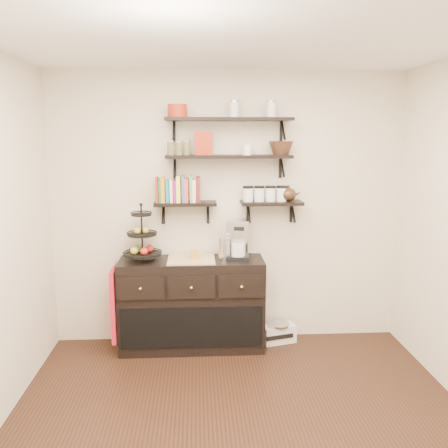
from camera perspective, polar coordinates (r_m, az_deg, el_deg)
floor at (r=3.61m, az=2.45°, el=-24.64°), size 3.50×3.50×0.00m
ceiling at (r=3.01m, az=2.89°, el=22.39°), size 3.50×3.50×0.02m
back_wall at (r=4.75m, az=0.46°, el=1.72°), size 3.50×0.02×2.70m
shelf_top at (r=4.56m, az=0.59°, el=12.46°), size 1.20×0.27×0.23m
shelf_mid at (r=4.57m, az=0.58°, el=8.07°), size 1.20×0.27×0.23m
shelf_low_left at (r=4.61m, az=-4.66°, el=2.40°), size 0.60×0.25×0.23m
shelf_low_right at (r=4.67m, az=5.71°, el=2.48°), size 0.60×0.25×0.23m
cookbooks at (r=4.60m, az=-5.34°, el=4.08°), size 0.43×0.15×0.26m
glass_canisters at (r=4.65m, az=4.94°, el=3.54°), size 0.43×0.10×0.13m
sideboard at (r=4.74m, az=-3.89°, el=-9.55°), size 1.40×0.50×0.92m
fruit_stand at (r=4.59m, az=-9.77°, el=-2.12°), size 0.36×0.36×0.53m
candle at (r=4.59m, az=-3.59°, el=-3.64°), size 0.08×0.08×0.08m
coffee_maker at (r=4.60m, az=1.67°, el=-1.90°), size 0.24×0.24×0.39m
thermal_carafe at (r=4.56m, az=0.04°, el=-3.00°), size 0.11×0.11×0.22m
apron at (r=4.69m, az=-12.98°, el=-9.37°), size 0.04×0.30×0.70m
radio at (r=5.00m, az=6.57°, el=-12.86°), size 0.37×0.28×0.20m
recipe_box at (r=4.55m, az=-2.48°, el=9.67°), size 0.16×0.07×0.22m
walnut_bowl at (r=4.62m, az=6.86°, el=9.06°), size 0.24×0.24×0.13m
ramekins at (r=4.58m, az=2.80°, el=8.90°), size 0.09×0.09×0.10m
teapot at (r=4.68m, az=7.74°, el=3.70°), size 0.23×0.19×0.16m
red_pot at (r=4.56m, az=-5.64°, el=13.40°), size 0.18×0.18×0.12m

